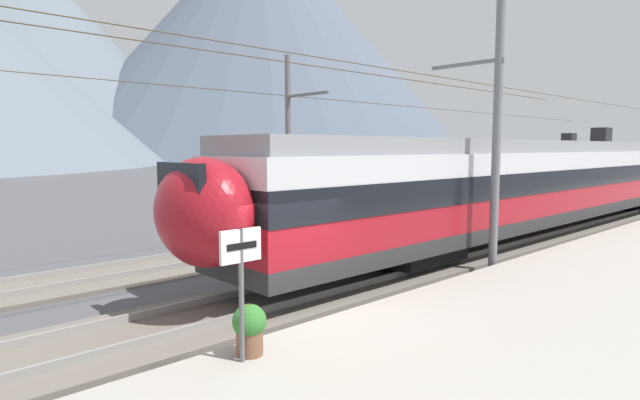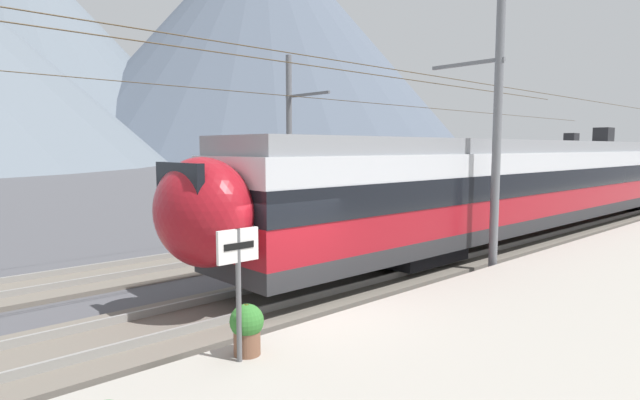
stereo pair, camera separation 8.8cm
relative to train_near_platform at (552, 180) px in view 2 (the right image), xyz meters
The scene contains 11 objects.
ground_plane 15.46m from the train_near_platform, behind, with size 400.00×400.00×0.00m, color #4C4C51.
track_near 15.37m from the train_near_platform, behind, with size 120.00×3.00×0.28m.
track_far 16.15m from the train_near_platform, 161.87° to the left, with size 120.00×3.00×0.28m.
train_near_platform is the anchor object (origin of this frame).
train_far_track 11.04m from the train_near_platform, 26.82° to the left, with size 27.40×2.94×4.27m.
catenary_mast_mid 8.82m from the train_near_platform, 167.54° to the right, with size 46.16×2.31×7.80m.
catenary_mast_far_side 11.00m from the train_near_platform, 139.86° to the left, with size 46.16×2.52×7.29m.
platform_sign 17.80m from the train_near_platform, behind, with size 0.70×0.08×2.03m.
potted_plant_platform_edge 17.60m from the train_near_platform, behind, with size 0.54×0.54×0.81m.
mountain_central_peak 203.29m from the train_near_platform, 83.83° to the left, with size 149.92×149.92×80.42m, color slate.
mountain_right_ridge 189.00m from the train_near_platform, 57.27° to the left, with size 156.56×156.56×90.41m, color #515B6B.
Camera 2 is at (-6.54, -7.70, 3.58)m, focal length 28.98 mm.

